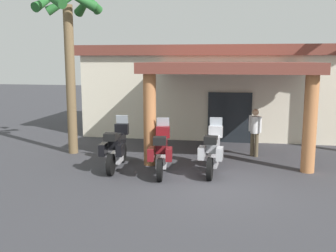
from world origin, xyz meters
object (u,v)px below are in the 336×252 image
object	(u,v)px
motorcycle_maroon	(161,151)
palm_tree_roadside	(69,27)
motel_building	(231,88)
pedestrian	(255,129)
motorcycle_silver	(213,151)
motorcycle_black	(116,147)

from	to	relation	value
motorcycle_maroon	palm_tree_roadside	size ratio (longest dim) A/B	0.36
motel_building	palm_tree_roadside	size ratio (longest dim) A/B	2.22
motorcycle_maroon	palm_tree_roadside	xyz separation A→B (m)	(-3.78, 1.99, 3.88)
pedestrian	palm_tree_roadside	bearing A→B (deg)	-45.88
motel_building	palm_tree_roadside	world-z (taller)	palm_tree_roadside
motorcycle_maroon	motorcycle_silver	distance (m)	1.57
motorcycle_black	pedestrian	bearing A→B (deg)	-64.65
palm_tree_roadside	motorcycle_maroon	bearing A→B (deg)	-27.82
motel_building	palm_tree_roadside	distance (m)	8.35
motorcycle_maroon	motorcycle_silver	xyz separation A→B (m)	(1.52, 0.40, 0.00)
motorcycle_silver	palm_tree_roadside	bearing A→B (deg)	74.23
motorcycle_maroon	motorcycle_black	bearing A→B (deg)	71.36
motorcycle_black	motorcycle_silver	size ratio (longest dim) A/B	1.00
motorcycle_black	motorcycle_silver	world-z (taller)	same
motorcycle_black	motorcycle_maroon	bearing A→B (deg)	-105.09
motorcycle_black	motorcycle_maroon	size ratio (longest dim) A/B	1.00
motorcycle_black	pedestrian	xyz separation A→B (m)	(4.31, 2.54, 0.29)
motorcycle_black	palm_tree_roadside	xyz separation A→B (m)	(-2.26, 1.73, 3.88)
pedestrian	motorcycle_silver	bearing A→B (deg)	9.18
motorcycle_silver	palm_tree_roadside	world-z (taller)	palm_tree_roadside
motorcycle_black	pedestrian	world-z (taller)	pedestrian
motel_building	pedestrian	xyz separation A→B (m)	(1.07, -4.96, -1.08)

